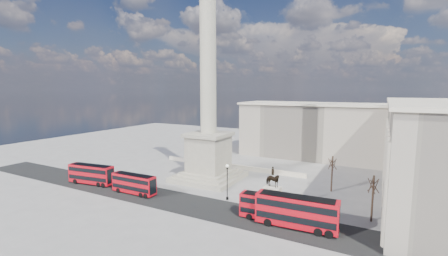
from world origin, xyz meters
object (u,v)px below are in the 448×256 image
red_bus_c (272,208)px  pedestrian_crossing (246,196)px  red_bus_d (297,212)px  victorian_lamp (227,179)px  nelsons_column (208,124)px  equestrian_statue (272,194)px  red_bus_a (91,174)px  red_bus_b (134,184)px  pedestrian_standing (333,216)px  pedestrian_walking (253,198)px

red_bus_c → pedestrian_crossing: (-7.31, 6.43, -1.36)m
red_bus_c → red_bus_d: bearing=-9.8°
red_bus_c → victorian_lamp: 11.73m
nelsons_column → equestrian_statue: (18.76, -9.80, -10.36)m
nelsons_column → equestrian_statue: nelsons_column is taller
red_bus_d → red_bus_c: bearing=169.7°
red_bus_a → red_bus_b: red_bus_a is taller
red_bus_d → equestrian_statue: 7.84m
pedestrian_standing → pedestrian_walking: bearing=-14.4°
equestrian_statue → pedestrian_standing: 10.26m
nelsons_column → victorian_lamp: (9.94, -9.80, -8.90)m
red_bus_b → pedestrian_standing: 37.19m
red_bus_a → equestrian_statue: size_ratio=1.45×
victorian_lamp → pedestrian_walking: victorian_lamp is taller
equestrian_statue → pedestrian_crossing: equestrian_statue is taller
red_bus_b → victorian_lamp: size_ratio=1.43×
equestrian_statue → pedestrian_crossing: (-5.63, 1.56, -1.76)m
red_bus_a → equestrian_statue: bearing=0.4°
pedestrian_standing → pedestrian_crossing: (-15.73, 1.80, 0.01)m
pedestrian_walking → pedestrian_crossing: size_ratio=0.94×
equestrian_statue → pedestrian_standing: bearing=-1.4°
victorian_lamp → equestrian_statue: bearing=-0.0°
nelsons_column → red_bus_b: size_ratio=5.11×
equestrian_statue → pedestrian_standing: equestrian_statue is taller
pedestrian_standing → equestrian_statue: bearing=-9.7°
red_bus_b → pedestrian_walking: red_bus_b is taller
red_bus_a → pedestrian_walking: red_bus_a is taller
red_bus_d → equestrian_statue: size_ratio=1.63×
equestrian_statue → pedestrian_crossing: size_ratio=4.69×
pedestrian_crossing → pedestrian_standing: bearing=-120.4°
red_bus_a → pedestrian_standing: bearing=-1.6°
victorian_lamp → equestrian_statue: (8.82, -0.01, -1.45)m
red_bus_a → victorian_lamp: (30.59, 5.66, 1.76)m
pedestrian_standing → red_bus_c: bearing=20.5°
pedestrian_crossing → red_bus_c: bearing=-155.2°
pedestrian_standing → red_bus_b: bearing=0.3°
nelsons_column → pedestrian_standing: bearing=-19.2°
red_bus_a → red_bus_d: bearing=-7.5°
pedestrian_walking → victorian_lamp: bearing=168.0°
red_bus_a → pedestrian_crossing: size_ratio=6.78×
pedestrian_walking → equestrian_statue: bearing=-43.7°
nelsons_column → pedestrian_standing: 32.88m
red_bus_b → red_bus_d: red_bus_d is taller
red_bus_a → pedestrian_standing: size_ratio=6.86×
red_bus_c → pedestrian_crossing: bearing=136.2°
equestrian_statue → red_bus_b: bearing=-167.7°
red_bus_b → equestrian_statue: bearing=11.2°
red_bus_c → victorian_lamp: bearing=152.6°
red_bus_a → pedestrian_walking: (35.36, 6.90, -1.50)m
equestrian_statue → pedestrian_walking: bearing=162.9°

